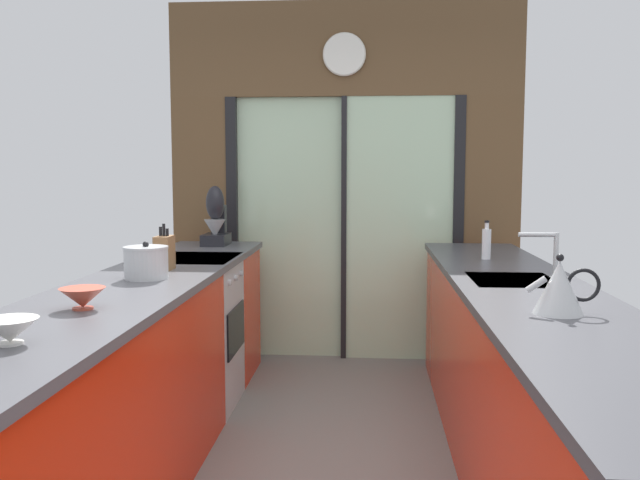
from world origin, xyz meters
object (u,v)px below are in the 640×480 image
Objects in this scene: soap_bottle at (486,243)px; oven_range at (189,332)px; mixing_bowl_near at (10,331)px; mixing_bowl_far at (83,298)px; stock_pot at (146,262)px; knife_block at (164,252)px; stand_mixer at (216,222)px; kettle at (560,287)px.

oven_range is at bearing -178.11° from soap_bottle.
mixing_bowl_near reaches higher than oven_range.
mixing_bowl_far is 0.80× the size of stock_pot.
oven_range is 5.33× the size of mixing_bowl_far.
oven_range is at bearing 90.69° from mixing_bowl_far.
knife_block is at bearing -87.94° from oven_range.
kettle is (1.78, -2.18, -0.06)m from stand_mixer.
mixing_bowl_far is at bearing -138.07° from soap_bottle.
oven_range is 0.97m from stock_pot.
oven_range is at bearing -91.52° from stand_mixer.
knife_block is at bearing 151.26° from kettle.
stock_pot reaches higher than oven_range.
soap_bottle reaches higher than oven_range.
mixing_bowl_far is at bearing -90.00° from stand_mixer.
oven_range is 1.89m from soap_bottle.
mixing_bowl_near is 1.00× the size of mixing_bowl_far.
stock_pot is at bearing 159.02° from kettle.
kettle is (1.80, -1.49, 0.56)m from oven_range.
mixing_bowl_near is at bearing -90.00° from stand_mixer.
mixing_bowl_near is 0.52m from mixing_bowl_far.
mixing_bowl_far is 2.39m from soap_bottle.
stand_mixer is at bearing 90.00° from mixing_bowl_far.
knife_block reaches higher than stock_pot.
stand_mixer is 1.95× the size of stock_pot.
stand_mixer is 1.55× the size of kettle.
oven_range is 2.12m from mixing_bowl_near.
stand_mixer reaches higher than stock_pot.
stand_mixer is at bearing 90.00° from knife_block.
soap_bottle is at bearing 90.08° from kettle.
knife_block reaches higher than oven_range.
soap_bottle reaches higher than kettle.
mixing_bowl_near is 0.75× the size of soap_bottle.
mixing_bowl_near is 1.87m from kettle.
mixing_bowl_near is 1.55m from knife_block.
mixing_bowl_far is 0.41× the size of stand_mixer.
mixing_bowl_near is (0.02, -2.06, 0.51)m from oven_range.
kettle is at bearing -50.80° from stand_mixer.
stand_mixer reaches higher than oven_range.
soap_bottle is at bearing 49.99° from mixing_bowl_near.
mixing_bowl_far is at bearing -90.00° from knife_block.
stock_pot is 0.93× the size of soap_bottle.
stock_pot is 1.98m from soap_bottle.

